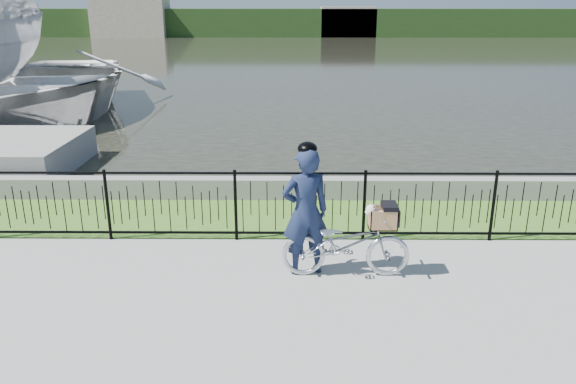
{
  "coord_description": "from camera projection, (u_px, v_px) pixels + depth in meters",
  "views": [
    {
      "loc": [
        -0.12,
        -6.59,
        3.56
      ],
      "look_at": [
        -0.18,
        1.0,
        1.0
      ],
      "focal_mm": 35.0,
      "sensor_mm": 36.0,
      "label": 1
    }
  ],
  "objects": [
    {
      "name": "bicycle_rig",
      "position": [
        347.0,
        243.0,
        7.61
      ],
      "size": [
        1.74,
        0.61,
        1.06
      ],
      "color": "silver",
      "rests_on": "ground"
    },
    {
      "name": "far_building_right",
      "position": [
        348.0,
        22.0,
        62.26
      ],
      "size": [
        6.0,
        3.0,
        3.2
      ],
      "primitive_type": "cube",
      "color": "#A49984",
      "rests_on": "ground"
    },
    {
      "name": "far_building_left",
      "position": [
        131.0,
        18.0,
        61.85
      ],
      "size": [
        8.0,
        4.0,
        4.0
      ],
      "primitive_type": "cube",
      "color": "#A49984",
      "rests_on": "ground"
    },
    {
      "name": "cyclist",
      "position": [
        305.0,
        210.0,
        7.55
      ],
      "size": [
        0.73,
        0.56,
        1.85
      ],
      "color": "#16203D",
      "rests_on": "ground"
    },
    {
      "name": "ground",
      "position": [
        301.0,
        288.0,
        7.38
      ],
      "size": [
        120.0,
        120.0,
        0.0
      ],
      "primitive_type": "plane",
      "color": "gray",
      "rests_on": "ground"
    },
    {
      "name": "boat_far",
      "position": [
        44.0,
        82.0,
        18.59
      ],
      "size": [
        8.72,
        11.23,
        2.14
      ],
      "color": "silver",
      "rests_on": "water"
    },
    {
      "name": "quay_wall",
      "position": [
        298.0,
        188.0,
        10.73
      ],
      "size": [
        60.0,
        0.3,
        0.4
      ],
      "primitive_type": "cube",
      "color": "gray",
      "rests_on": "ground"
    },
    {
      "name": "grass_strip",
      "position": [
        299.0,
        217.0,
        9.84
      ],
      "size": [
        60.0,
        2.0,
        0.01
      ],
      "primitive_type": "cube",
      "color": "#437023",
      "rests_on": "ground"
    },
    {
      "name": "fence",
      "position": [
        300.0,
        206.0,
        8.71
      ],
      "size": [
        14.0,
        0.06,
        1.15
      ],
      "primitive_type": null,
      "color": "black",
      "rests_on": "ground"
    },
    {
      "name": "far_treeline",
      "position": [
        294.0,
        22.0,
        63.76
      ],
      "size": [
        120.0,
        6.0,
        3.0
      ],
      "primitive_type": "cube",
      "color": "#244118",
      "rests_on": "ground"
    },
    {
      "name": "water",
      "position": [
        294.0,
        58.0,
        38.65
      ],
      "size": [
        120.0,
        120.0,
        0.0
      ],
      "primitive_type": "plane",
      "color": "#28281E",
      "rests_on": "ground"
    }
  ]
}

